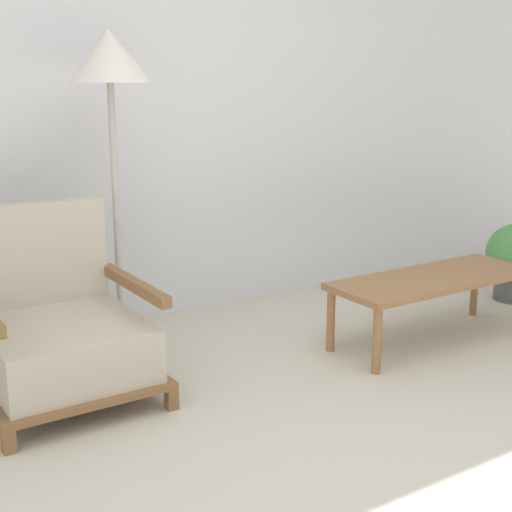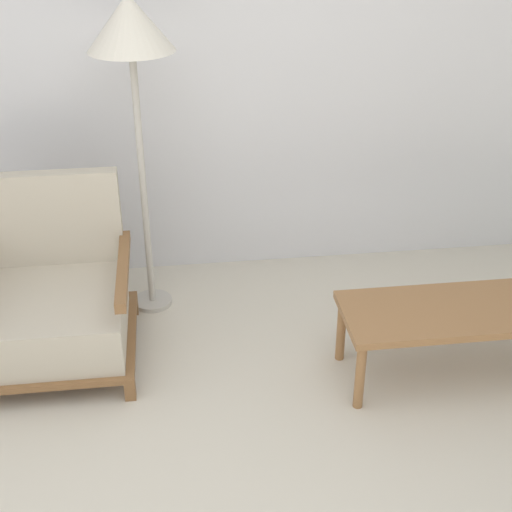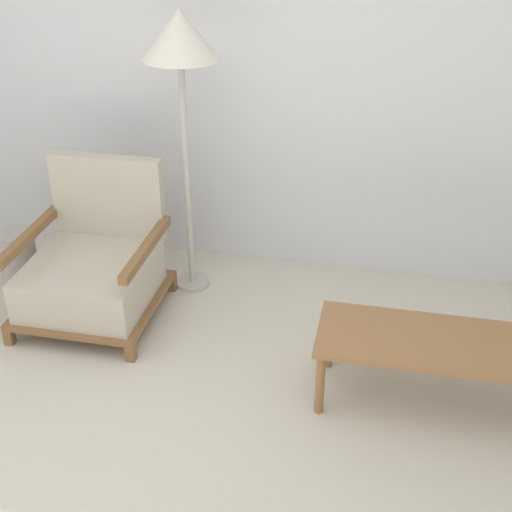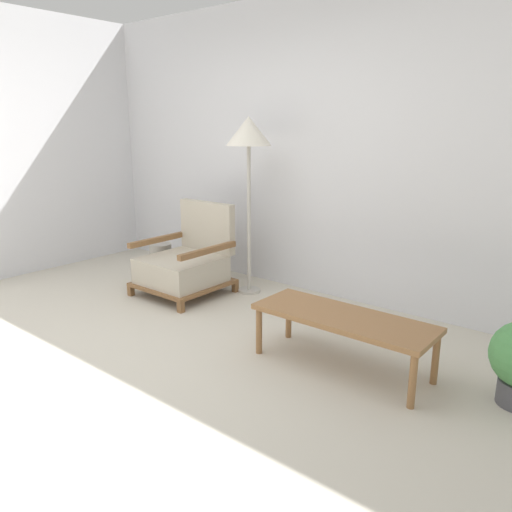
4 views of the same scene
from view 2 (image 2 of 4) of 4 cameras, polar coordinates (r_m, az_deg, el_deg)
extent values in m
cube|color=silver|center=(3.91, -4.34, 17.14)|extent=(8.00, 0.06, 2.70)
cube|color=brown|center=(3.34, -10.04, -10.49)|extent=(0.05, 0.05, 0.09)
cube|color=brown|center=(4.02, -19.70, -4.46)|extent=(0.05, 0.05, 0.09)
cube|color=brown|center=(3.92, -9.78, -3.94)|extent=(0.05, 0.05, 0.09)
cube|color=brown|center=(3.63, -15.47, -6.43)|extent=(0.74, 0.76, 0.03)
cube|color=#BCB29E|center=(3.54, -15.79, -4.86)|extent=(0.66, 0.66, 0.24)
cube|color=#BCB29E|center=(3.67, -15.90, 2.93)|extent=(0.66, 0.08, 0.48)
cube|color=brown|center=(3.39, -10.60, -1.02)|extent=(0.05, 0.70, 0.05)
cylinder|color=#B7B2A8|center=(4.00, -8.26, -3.59)|extent=(0.21, 0.21, 0.03)
cylinder|color=#B7B2A8|center=(3.68, -9.02, 5.53)|extent=(0.04, 0.04, 1.36)
cone|color=silver|center=(3.44, -10.09, 17.93)|extent=(0.41, 0.41, 0.26)
cube|color=olive|center=(3.41, 16.86, -4.15)|extent=(1.19, 0.44, 0.04)
cylinder|color=olive|center=(3.21, 8.32, -9.51)|extent=(0.04, 0.04, 0.34)
cylinder|color=olive|center=(3.48, 6.83, -5.90)|extent=(0.04, 0.04, 0.34)
camera|label=1|loc=(1.67, -82.48, -27.40)|focal=50.00mm
camera|label=3|loc=(1.05, 97.82, 7.06)|focal=50.00mm
camera|label=4|loc=(2.87, 80.09, -7.82)|focal=35.00mm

